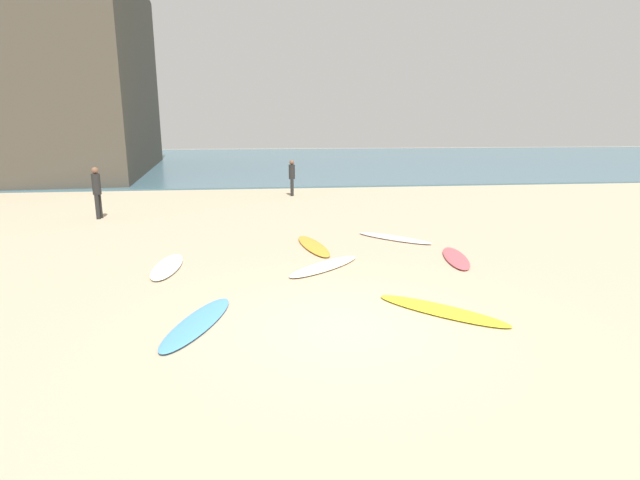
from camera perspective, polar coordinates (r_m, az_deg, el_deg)
The scene contains 11 objects.
ground_plane at distance 8.07m, azimuth 2.95°, elevation -10.02°, with size 120.00×120.00×0.00m, color tan.
ocean_water at distance 45.06m, azimuth -5.51°, elevation 9.24°, with size 120.00×40.00×0.08m, color #426675.
surfboard_0 at distance 12.32m, azimuth 15.52°, elevation -2.01°, with size 0.52×2.07×0.08m, color #E3545D.
surfboard_1 at distance 8.35m, azimuth -14.05°, elevation -9.30°, with size 0.55×2.32×0.08m, color #4D94DF.
surfboard_2 at distance 13.04m, azimuth -0.78°, elevation -0.68°, with size 0.52×2.42×0.08m, color gold.
surfboard_3 at distance 11.19m, azimuth 0.52°, elevation -3.05°, with size 0.58×2.27×0.08m, color #F8EBCE.
surfboard_4 at distance 8.89m, azimuth 13.93°, elevation -7.92°, with size 0.56×2.42×0.07m, color yellow.
surfboard_5 at distance 14.11m, azimuth 8.62°, elevation 0.24°, with size 0.52×2.34×0.08m, color silver.
surfboard_6 at distance 11.69m, azimuth -17.34°, elevation -2.94°, with size 0.58×2.15×0.09m, color white.
beachgoer_near at distance 22.50m, azimuth -3.28°, elevation 7.43°, with size 0.31×0.34×1.62m.
beachgoer_mid at distance 18.54m, azimuth -24.51°, elevation 5.32°, with size 0.31×0.34×1.78m.
Camera 1 is at (-1.32, -7.29, 3.19)m, focal length 27.52 mm.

